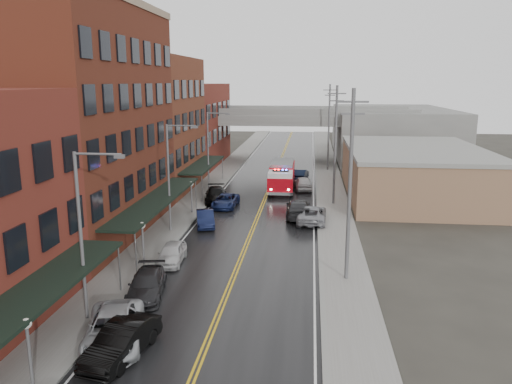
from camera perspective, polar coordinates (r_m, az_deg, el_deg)
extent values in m
cube|color=black|center=(47.11, 0.27, -2.67)|extent=(11.00, 160.00, 0.02)
cube|color=slate|center=(48.38, -8.37, -2.32)|extent=(3.00, 160.00, 0.15)
cube|color=slate|center=(46.92, 9.18, -2.82)|extent=(3.00, 160.00, 0.15)
cube|color=gray|center=(47.99, -6.46, -2.39)|extent=(0.30, 160.00, 0.15)
cube|color=gray|center=(46.86, 7.17, -2.78)|extent=(0.30, 160.00, 0.15)
cube|color=#522315|center=(42.40, -19.11, 7.29)|extent=(9.00, 20.00, 18.00)
cube|color=#602D1C|center=(58.76, -11.73, 7.53)|extent=(9.00, 15.00, 15.00)
cube|color=maroon|center=(75.67, -7.60, 7.61)|extent=(9.00, 20.00, 12.00)
cube|color=#91694E|center=(57.19, 17.54, 2.02)|extent=(14.00, 22.00, 5.00)
cube|color=slate|center=(86.63, 15.16, 6.57)|extent=(18.00, 30.00, 8.00)
cube|color=black|center=(24.65, -24.64, -11.04)|extent=(2.60, 16.00, 0.18)
cylinder|color=slate|center=(30.99, -15.34, -8.48)|extent=(0.10, 0.10, 3.00)
cube|color=black|center=(41.21, -11.20, -0.85)|extent=(2.60, 18.00, 0.18)
cylinder|color=slate|center=(33.44, -13.59, -6.81)|extent=(0.10, 0.10, 3.00)
cylinder|color=slate|center=(49.32, -6.89, -0.29)|extent=(0.10, 0.10, 3.00)
cube|color=black|center=(57.80, -6.05, 3.14)|extent=(2.60, 13.00, 0.18)
cylinder|color=slate|center=(51.99, -6.19, 0.40)|extent=(0.10, 0.10, 3.00)
cylinder|color=slate|center=(63.73, -3.84, 2.69)|extent=(0.10, 0.10, 3.00)
cylinder|color=#59595B|center=(23.27, -24.44, -16.84)|extent=(0.14, 0.14, 2.80)
sphere|color=silver|center=(22.60, -24.79, -13.50)|extent=(0.44, 0.44, 0.44)
cylinder|color=#59595B|center=(34.91, -12.77, -6.11)|extent=(0.14, 0.14, 2.80)
sphere|color=silver|center=(34.47, -12.89, -3.74)|extent=(0.44, 0.44, 0.44)
cylinder|color=#59595B|center=(47.84, -7.37, -0.82)|extent=(0.14, 0.14, 2.80)
sphere|color=silver|center=(47.52, -7.42, 0.94)|extent=(0.44, 0.44, 0.44)
cylinder|color=#59595B|center=(27.10, -19.37, -5.10)|extent=(0.18, 0.18, 9.00)
cylinder|color=#59595B|center=(25.65, -17.65, 4.15)|extent=(2.40, 0.12, 0.12)
cube|color=#59595B|center=(25.24, -15.35, 3.94)|extent=(0.50, 0.22, 0.18)
cylinder|color=#59595B|center=(41.63, -9.96, 1.45)|extent=(0.18, 0.18, 9.00)
cylinder|color=#59595B|center=(40.70, -8.55, 7.51)|extent=(2.40, 0.12, 0.12)
cube|color=#59595B|center=(40.44, -7.03, 7.38)|extent=(0.50, 0.22, 0.18)
cylinder|color=#59595B|center=(56.95, -5.50, 4.54)|extent=(0.18, 0.18, 9.00)
cylinder|color=#59595B|center=(56.28, -4.38, 8.97)|extent=(2.40, 0.12, 0.12)
cube|color=#59595B|center=(56.09, -3.26, 8.87)|extent=(0.50, 0.22, 0.18)
cylinder|color=#59595B|center=(30.97, 10.67, 0.43)|extent=(0.24, 0.24, 12.00)
cube|color=#59595B|center=(30.32, 11.07, 10.09)|extent=(1.80, 0.12, 0.12)
cube|color=#59595B|center=(30.36, 11.01, 8.77)|extent=(1.40, 0.12, 0.12)
cylinder|color=#59595B|center=(50.67, 9.04, 5.16)|extent=(0.24, 0.24, 12.00)
cube|color=#59595B|center=(50.28, 9.25, 11.05)|extent=(1.80, 0.12, 0.12)
cube|color=#59595B|center=(50.30, 9.22, 10.25)|extent=(1.40, 0.12, 0.12)
cylinder|color=#59595B|center=(70.53, 8.32, 7.23)|extent=(0.24, 0.24, 12.00)
cube|color=#59595B|center=(70.25, 8.46, 11.46)|extent=(1.80, 0.12, 0.12)
cube|color=#59595B|center=(70.27, 8.44, 10.89)|extent=(1.40, 0.12, 0.12)
cube|color=slate|center=(77.55, 2.79, 8.38)|extent=(40.00, 10.00, 1.50)
cube|color=slate|center=(79.35, -5.23, 5.71)|extent=(1.60, 8.00, 6.00)
cube|color=slate|center=(78.02, 10.89, 5.42)|extent=(1.60, 8.00, 6.00)
cube|color=#AA0712|center=(58.87, 3.03, 2.09)|extent=(2.81, 6.08, 2.31)
cube|color=#AA0712|center=(54.73, 2.81, 0.94)|extent=(2.78, 2.89, 1.65)
cube|color=silver|center=(54.52, 2.82, 2.07)|extent=(2.64, 2.67, 0.55)
cube|color=black|center=(54.88, 2.83, 1.32)|extent=(2.79, 1.79, 0.88)
cube|color=slate|center=(58.65, 3.05, 3.36)|extent=(2.53, 5.64, 0.33)
cube|color=black|center=(54.45, 2.83, 2.44)|extent=(1.76, 0.33, 0.15)
sphere|color=#FF0C0C|center=(54.47, 2.19, 2.55)|extent=(0.22, 0.22, 0.22)
sphere|color=#1933FF|center=(54.41, 3.47, 2.52)|extent=(0.22, 0.22, 0.22)
cylinder|color=black|center=(54.87, 1.53, 0.10)|extent=(1.10, 0.40, 1.10)
cylinder|color=black|center=(54.75, 4.06, 0.04)|extent=(1.10, 0.40, 1.10)
cylinder|color=black|center=(58.62, 1.81, 0.90)|extent=(1.10, 0.40, 1.10)
cylinder|color=black|center=(58.51, 4.18, 0.85)|extent=(1.10, 0.40, 1.10)
cylinder|color=black|center=(61.31, 1.99, 1.42)|extent=(1.10, 0.40, 1.10)
cylinder|color=black|center=(61.21, 4.25, 1.37)|extent=(1.10, 0.40, 1.10)
imported|color=black|center=(24.51, -15.10, -16.17)|extent=(2.53, 4.99, 1.57)
imported|color=#A6AAAE|center=(25.69, -15.95, -14.80)|extent=(4.03, 6.16, 1.58)
imported|color=black|center=(30.45, -12.39, -10.31)|extent=(2.77, 5.12, 1.41)
imported|color=silver|center=(35.35, -9.62, -6.93)|extent=(1.88, 4.18, 1.39)
imported|color=#0E1534|center=(43.72, -5.82, -3.02)|extent=(2.49, 4.44, 1.39)
imported|color=#141F4C|center=(50.05, -3.50, -1.02)|extent=(2.43, 4.86, 1.32)
imported|color=black|center=(52.26, -4.63, -0.34)|extent=(2.92, 5.50, 1.52)
imported|color=gray|center=(44.94, 6.39, -2.53)|extent=(2.69, 5.51, 1.51)
imported|color=#29292C|center=(46.48, 4.87, -1.90)|extent=(2.46, 5.72, 1.64)
imported|color=#BEBEBE|center=(58.17, 5.40, 1.01)|extent=(2.36, 4.83, 1.59)
imported|color=black|center=(64.09, 5.16, 2.00)|extent=(2.05, 4.38, 1.39)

